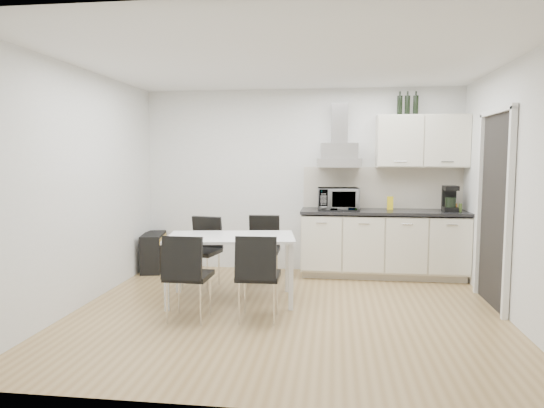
# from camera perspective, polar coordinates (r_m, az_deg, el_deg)

# --- Properties ---
(ground) EXTENTS (4.50, 4.50, 0.00)m
(ground) POSITION_cam_1_polar(r_m,az_deg,el_deg) (5.25, 1.71, -12.61)
(ground) COLOR tan
(ground) RESTS_ON ground
(wall_back) EXTENTS (4.50, 0.10, 2.60)m
(wall_back) POSITION_cam_1_polar(r_m,az_deg,el_deg) (6.99, 3.35, 2.76)
(wall_back) COLOR white
(wall_back) RESTS_ON ground
(wall_front) EXTENTS (4.50, 0.10, 2.60)m
(wall_front) POSITION_cam_1_polar(r_m,az_deg,el_deg) (3.03, -1.93, -0.80)
(wall_front) COLOR white
(wall_front) RESTS_ON ground
(wall_left) EXTENTS (0.10, 4.00, 2.60)m
(wall_left) POSITION_cam_1_polar(r_m,az_deg,el_deg) (5.68, -21.47, 1.76)
(wall_left) COLOR white
(wall_left) RESTS_ON ground
(wall_right) EXTENTS (0.10, 4.00, 2.60)m
(wall_right) POSITION_cam_1_polar(r_m,az_deg,el_deg) (5.28, 26.84, 1.30)
(wall_right) COLOR white
(wall_right) RESTS_ON ground
(ceiling) EXTENTS (4.50, 4.50, 0.00)m
(ceiling) POSITION_cam_1_polar(r_m,az_deg,el_deg) (5.09, 1.80, 16.46)
(ceiling) COLOR white
(ceiling) RESTS_ON wall_back
(doorway) EXTENTS (0.08, 1.04, 2.10)m
(doorway) POSITION_cam_1_polar(r_m,az_deg,el_deg) (5.81, 24.56, -0.76)
(doorway) COLOR white
(doorway) RESTS_ON ground
(kitchenette) EXTENTS (2.22, 0.64, 2.52)m
(kitchenette) POSITION_cam_1_polar(r_m,az_deg,el_deg) (6.79, 13.21, -1.44)
(kitchenette) COLOR beige
(kitchenette) RESTS_ON ground
(dining_table) EXTENTS (1.53, 1.02, 0.75)m
(dining_table) POSITION_cam_1_polar(r_m,az_deg,el_deg) (5.52, -4.87, -4.57)
(dining_table) COLOR white
(dining_table) RESTS_ON ground
(chair_far_left) EXTENTS (0.53, 0.58, 0.88)m
(chair_far_left) POSITION_cam_1_polar(r_m,az_deg,el_deg) (6.18, -8.38, -5.70)
(chair_far_left) COLOR black
(chair_far_left) RESTS_ON ground
(chair_far_right) EXTENTS (0.45, 0.51, 0.88)m
(chair_far_right) POSITION_cam_1_polar(r_m,az_deg,el_deg) (6.24, -1.11, -5.52)
(chair_far_right) COLOR black
(chair_far_right) RESTS_ON ground
(chair_near_left) EXTENTS (0.45, 0.51, 0.88)m
(chair_near_left) POSITION_cam_1_polar(r_m,az_deg,el_deg) (4.98, -9.75, -8.43)
(chair_near_left) COLOR black
(chair_near_left) RESTS_ON ground
(chair_near_right) EXTENTS (0.45, 0.51, 0.88)m
(chair_near_right) POSITION_cam_1_polar(r_m,az_deg,el_deg) (4.91, -1.60, -8.56)
(chair_near_right) COLOR black
(chair_near_right) RESTS_ON ground
(guitar_amp) EXTENTS (0.40, 0.69, 0.54)m
(guitar_amp) POSITION_cam_1_polar(r_m,az_deg,el_deg) (7.23, -13.77, -5.51)
(guitar_amp) COLOR black
(guitar_amp) RESTS_ON ground
(floor_speaker) EXTENTS (0.19, 0.17, 0.27)m
(floor_speaker) POSITION_cam_1_polar(r_m,az_deg,el_deg) (7.14, -2.85, -6.63)
(floor_speaker) COLOR black
(floor_speaker) RESTS_ON ground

